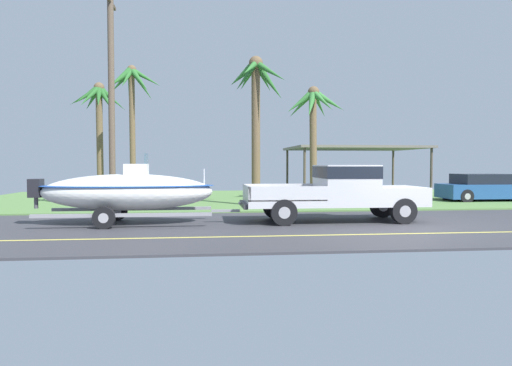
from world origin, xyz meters
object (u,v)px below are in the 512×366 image
object	(u,v)px
palm_tree_mid	(98,108)
palm_tree_near_left	(314,115)
palm_tree_near_right	(256,95)
utility_pole	(111,96)
parked_sedan_near	(484,188)
boat_on_trailer	(127,192)
pickup_truck_towing	(344,190)
palm_tree_far_left	(131,95)
carport_awning	(354,149)

from	to	relation	value
palm_tree_mid	palm_tree_near_left	bearing A→B (deg)	-22.52
palm_tree_near_right	utility_pole	bearing A→B (deg)	-163.91
parked_sedan_near	palm_tree_mid	size ratio (longest dim) A/B	0.69
boat_on_trailer	utility_pole	world-z (taller)	utility_pole
palm_tree_near_left	palm_tree_near_right	distance (m)	3.73
pickup_truck_towing	palm_tree_near_right	bearing A→B (deg)	112.70
boat_on_trailer	pickup_truck_towing	bearing A→B (deg)	0.00
utility_pole	palm_tree_far_left	bearing A→B (deg)	91.64
palm_tree_near_right	utility_pole	distance (m)	6.05
pickup_truck_towing	palm_tree_far_left	size ratio (longest dim) A/B	0.86
palm_tree_near_right	utility_pole	size ratio (longest dim) A/B	0.75
palm_tree_near_right	palm_tree_mid	bearing A→B (deg)	140.55
boat_on_trailer	palm_tree_near_right	world-z (taller)	palm_tree_near_right
pickup_truck_towing	palm_tree_near_left	distance (m)	8.23
parked_sedan_near	palm_tree_near_right	bearing A→B (deg)	-172.99
boat_on_trailer	palm_tree_near_left	bearing A→B (deg)	44.48
palm_tree_mid	utility_pole	world-z (taller)	utility_pole
carport_awning	pickup_truck_towing	bearing A→B (deg)	-109.52
palm_tree_far_left	parked_sedan_near	bearing A→B (deg)	-9.37
palm_tree_near_right	pickup_truck_towing	bearing A→B (deg)	-67.30
boat_on_trailer	utility_pole	size ratio (longest dim) A/B	0.73
pickup_truck_towing	boat_on_trailer	xyz separation A→B (m)	(-6.92, -0.00, -0.02)
pickup_truck_towing	palm_tree_mid	distance (m)	16.50
carport_awning	palm_tree_near_left	distance (m)	6.28
parked_sedan_near	palm_tree_mid	world-z (taller)	palm_tree_mid
pickup_truck_towing	utility_pole	size ratio (longest dim) A/B	0.69
parked_sedan_near	boat_on_trailer	bearing A→B (deg)	-156.93
carport_awning	palm_tree_near_right	size ratio (longest dim) A/B	1.17
boat_on_trailer	palm_tree_near_right	xyz separation A→B (m)	(4.62, 5.48, 3.85)
palm_tree_mid	parked_sedan_near	bearing A→B (deg)	-14.94
pickup_truck_towing	palm_tree_near_right	size ratio (longest dim) A/B	0.91
palm_tree_near_left	palm_tree_mid	bearing A→B (deg)	157.48
boat_on_trailer	utility_pole	distance (m)	5.30
utility_pole	palm_tree_mid	bearing A→B (deg)	105.56
palm_tree_mid	palm_tree_far_left	bearing A→B (deg)	-47.64
palm_tree_near_left	parked_sedan_near	bearing A→B (deg)	-4.21
parked_sedan_near	palm_tree_near_right	distance (m)	12.41
boat_on_trailer	parked_sedan_near	bearing A→B (deg)	23.07
palm_tree_near_left	carport_awning	bearing A→B (deg)	53.26
pickup_truck_towing	palm_tree_near_left	bearing A→B (deg)	84.27
palm_tree_near_left	palm_tree_near_right	size ratio (longest dim) A/B	0.86
parked_sedan_near	palm_tree_near_right	world-z (taller)	palm_tree_near_right
carport_awning	palm_tree_near_left	bearing A→B (deg)	-126.74
pickup_truck_towing	palm_tree_near_right	xyz separation A→B (m)	(-2.29, 5.48, 3.83)
parked_sedan_near	palm_tree_far_left	bearing A→B (deg)	170.63
palm_tree_near_right	palm_tree_far_left	bearing A→B (deg)	144.09
carport_awning	palm_tree_near_right	bearing A→B (deg)	-133.97
parked_sedan_near	palm_tree_mid	bearing A→B (deg)	165.06
carport_awning	palm_tree_far_left	xyz separation A→B (m)	(-12.67, -2.62, 2.64)
pickup_truck_towing	boat_on_trailer	size ratio (longest dim) A/B	0.94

